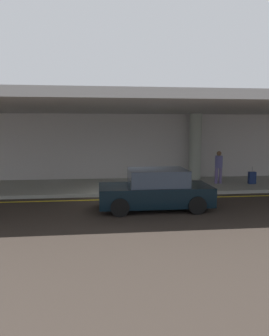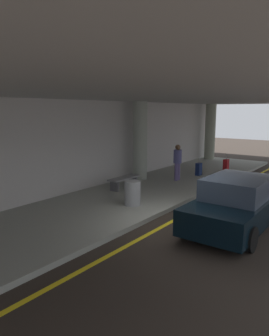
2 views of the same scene
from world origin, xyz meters
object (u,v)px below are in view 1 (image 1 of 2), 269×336
car_black (155,190)px  trash_bin_steel (135,179)px  bench_metal (162,175)px  traveler_with_luggage (219,165)px  support_column_far_left (195,147)px  suitcase_upright_primary (252,178)px

car_black → trash_bin_steel: car_black is taller
car_black → trash_bin_steel: 3.51m
car_black → bench_metal: bearing=73.1°
car_black → traveler_with_luggage: (4.06, 4.22, 0.40)m
bench_metal → trash_bin_steel: 2.42m
support_column_far_left → car_black: size_ratio=0.89×
traveler_with_luggage → trash_bin_steel: 4.53m
bench_metal → traveler_with_luggage: bearing=-19.9°
support_column_far_left → car_black: bearing=-119.5°
car_black → trash_bin_steel: size_ratio=4.82×
car_black → suitcase_upright_primary: bearing=31.7°
car_black → suitcase_upright_primary: 6.98m
suitcase_upright_primary → traveler_with_luggage: bearing=-175.8°
support_column_far_left → traveler_with_luggage: bearing=-64.2°
traveler_with_luggage → bench_metal: size_ratio=1.05×
traveler_with_luggage → trash_bin_steel: traveler_with_luggage is taller
trash_bin_steel → suitcase_upright_primary: bearing=4.2°
support_column_far_left → trash_bin_steel: (-3.66, -2.33, -1.40)m
car_black → bench_metal: (1.32, 5.21, -0.21)m
support_column_far_left → trash_bin_steel: support_column_far_left is taller
support_column_far_left → bench_metal: 2.53m
bench_metal → trash_bin_steel: bearing=-134.5°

